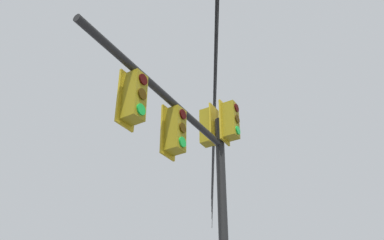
% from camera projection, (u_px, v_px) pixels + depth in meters
% --- Properties ---
extents(signal_mast_assembly, '(3.34, 4.16, 7.08)m').
position_uv_depth(signal_mast_assembly, '(200.00, 167.00, 8.76)').
color(signal_mast_assembly, black).
rests_on(signal_mast_assembly, ground).
extents(overhead_wire_span, '(21.74, 9.82, 2.18)m').
position_uv_depth(overhead_wire_span, '(215.00, 64.00, 12.51)').
color(overhead_wire_span, black).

